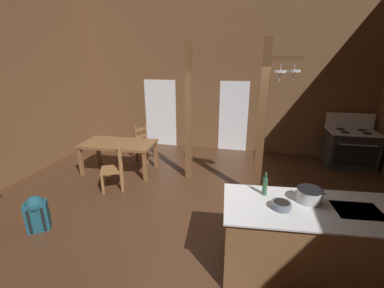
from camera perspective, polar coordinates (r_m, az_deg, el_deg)
The scene contains 15 objects.
ground_plane at distance 4.58m, azimuth -0.73°, elevation -17.16°, with size 9.04×8.44×0.10m, color #422819.
wall_back at distance 7.57m, azimuth 6.58°, elevation 15.99°, with size 9.04×0.14×4.63m, color brown.
glazed_door_back_left at distance 8.09m, azimuth -7.07°, elevation 6.87°, with size 1.00×0.01×2.05m, color white.
glazed_panel_back_right at distance 7.62m, azimuth 9.25°, elevation 6.07°, with size 0.84×0.01×2.05m, color white.
kitchen_island at distance 3.69m, azimuth 24.90°, elevation -19.00°, with size 2.24×1.16×0.94m.
stove_range at distance 7.59m, azimuth 31.97°, elevation -0.82°, with size 1.15×0.84×1.32m.
support_post_with_pot_rack at distance 4.83m, azimuth 15.85°, elevation 5.53°, with size 0.64×0.27×2.98m.
support_post_center at distance 5.55m, azimuth -0.76°, elevation 6.72°, with size 0.14×0.14×2.98m.
dining_table at distance 6.33m, azimuth -16.15°, elevation -0.46°, with size 1.74×0.98×0.74m.
ladderback_chair_near_window at distance 5.58m, azimuth -17.04°, elevation -5.27°, with size 0.59×0.59×0.95m.
ladderback_chair_by_post at distance 6.98m, azimuth -10.53°, elevation -0.01°, with size 0.57×0.57×0.95m.
backpack at distance 4.84m, azimuth -31.56°, elevation -12.92°, with size 0.39×0.39×0.60m.
stockpot_on_counter at distance 3.50m, azimuth 24.85°, elevation -10.40°, with size 0.37×0.30×0.17m.
mixing_bowl_on_counter at distance 3.25m, azimuth 19.40°, elevation -12.83°, with size 0.23×0.23×0.08m.
bottle_tall_on_counter at distance 3.45m, azimuth 16.06°, elevation -9.03°, with size 0.06×0.06×0.31m.
Camera 1 is at (0.91, -3.62, 2.60)m, focal length 23.74 mm.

